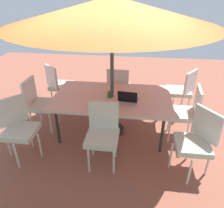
# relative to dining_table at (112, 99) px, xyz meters

# --- Properties ---
(ground_plane) EXTENTS (10.00, 10.00, 0.02)m
(ground_plane) POSITION_rel_dining_table_xyz_m (0.00, 0.00, -0.69)
(ground_plane) COLOR #935442
(dining_table) EXTENTS (2.03, 1.23, 0.72)m
(dining_table) POSITION_rel_dining_table_xyz_m (0.00, 0.00, 0.00)
(dining_table) COLOR silver
(dining_table) RESTS_ON ground_plane
(patio_umbrella) EXTENTS (3.09, 3.09, 2.30)m
(patio_umbrella) POSITION_rel_dining_table_xyz_m (0.00, 0.00, 1.42)
(patio_umbrella) COLOR #4C4C4C
(patio_umbrella) RESTS_ON ground_plane
(chair_west) EXTENTS (0.48, 0.47, 0.98)m
(chair_west) POSITION_rel_dining_table_xyz_m (-1.28, 0.04, -0.13)
(chair_west) COLOR silver
(chair_west) RESTS_ON ground_plane
(chair_southeast) EXTENTS (0.58, 0.59, 0.98)m
(chair_southeast) POSITION_rel_dining_table_xyz_m (1.27, -0.81, -0.13)
(chair_southeast) COLOR silver
(chair_southeast) RESTS_ON ground_plane
(chair_southwest) EXTENTS (0.58, 0.58, 0.98)m
(chair_southwest) POSITION_rel_dining_table_xyz_m (-1.34, -0.85, -0.13)
(chair_southwest) COLOR silver
(chair_southwest) RESTS_ON ground_plane
(chair_northeast) EXTENTS (0.59, 0.59, 0.98)m
(chair_northeast) POSITION_rel_dining_table_xyz_m (1.32, 0.83, -0.13)
(chair_northeast) COLOR silver
(chair_northeast) RESTS_ON ground_plane
(chair_south) EXTENTS (0.46, 0.47, 0.98)m
(chair_south) POSITION_rel_dining_table_xyz_m (-0.03, -0.81, -0.13)
(chair_south) COLOR silver
(chair_south) RESTS_ON ground_plane
(chair_northwest) EXTENTS (0.58, 0.58, 0.98)m
(chair_northwest) POSITION_rel_dining_table_xyz_m (-1.28, 0.82, -0.13)
(chair_northwest) COLOR silver
(chair_northwest) RESTS_ON ground_plane
(chair_north) EXTENTS (0.46, 0.47, 0.98)m
(chair_north) POSITION_rel_dining_table_xyz_m (0.03, 0.81, -0.13)
(chair_north) COLOR silver
(chair_north) RESTS_ON ground_plane
(chair_east) EXTENTS (0.46, 0.46, 0.98)m
(chair_east) POSITION_rel_dining_table_xyz_m (1.34, 0.04, -0.13)
(chair_east) COLOR silver
(chair_east) RESTS_ON ground_plane
(laptop) EXTENTS (0.34, 0.28, 0.21)m
(laptop) POSITION_rel_dining_table_xyz_m (-0.28, 0.14, 0.09)
(laptop) COLOR gray
(laptop) RESTS_ON dining_table
(cup) EXTENTS (0.08, 0.08, 0.10)m
(cup) POSITION_rel_dining_table_xyz_m (0.04, 0.03, 0.10)
(cup) COLOR #286B33
(cup) RESTS_ON dining_table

